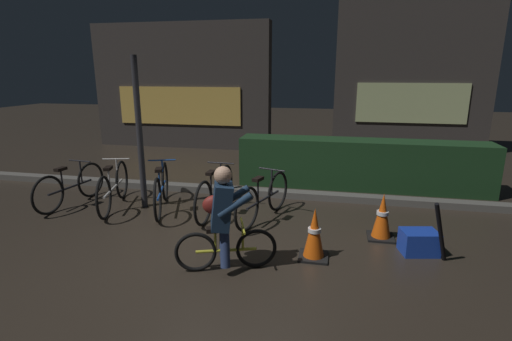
# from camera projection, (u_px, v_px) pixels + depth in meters

# --- Properties ---
(ground_plane) EXTENTS (40.00, 40.00, 0.00)m
(ground_plane) POSITION_uv_depth(u_px,v_px,m) (232.00, 246.00, 5.08)
(ground_plane) COLOR #2D261E
(sidewalk_curb) EXTENTS (12.00, 0.24, 0.12)m
(sidewalk_curb) POSITION_uv_depth(u_px,v_px,m) (263.00, 192.00, 7.15)
(sidewalk_curb) COLOR #56544F
(sidewalk_curb) RESTS_ON ground
(hedge_row) EXTENTS (4.80, 0.70, 0.96)m
(hedge_row) POSITION_uv_depth(u_px,v_px,m) (361.00, 164.00, 7.54)
(hedge_row) COLOR #19381C
(hedge_row) RESTS_ON ground
(storefront_left) EXTENTS (5.39, 0.54, 3.63)m
(storefront_left) POSITION_uv_depth(u_px,v_px,m) (181.00, 87.00, 11.44)
(storefront_left) COLOR #383330
(storefront_left) RESTS_ON ground
(storefront_right) EXTENTS (4.23, 0.54, 4.83)m
(storefront_right) POSITION_uv_depth(u_px,v_px,m) (413.00, 66.00, 10.64)
(storefront_right) COLOR #383330
(storefront_right) RESTS_ON ground
(street_post) EXTENTS (0.10, 0.10, 2.51)m
(street_post) POSITION_uv_depth(u_px,v_px,m) (139.00, 134.00, 6.28)
(street_post) COLOR #2D2D33
(street_post) RESTS_ON ground
(parked_bike_leftmost) EXTENTS (0.46, 1.60, 0.74)m
(parked_bike_leftmost) POSITION_uv_depth(u_px,v_px,m) (71.00, 186.00, 6.59)
(parked_bike_leftmost) COLOR black
(parked_bike_leftmost) RESTS_ON ground
(parked_bike_left_mid) EXTENTS (0.56, 1.68, 0.80)m
(parked_bike_left_mid) POSITION_uv_depth(u_px,v_px,m) (113.00, 187.00, 6.44)
(parked_bike_left_mid) COLOR black
(parked_bike_left_mid) RESTS_ON ground
(parked_bike_center_left) EXTENTS (0.62, 1.66, 0.80)m
(parked_bike_center_left) POSITION_uv_depth(u_px,v_px,m) (161.00, 189.00, 6.34)
(parked_bike_center_left) COLOR black
(parked_bike_center_left) RESTS_ON ground
(parked_bike_center_right) EXTENTS (0.46, 1.72, 0.79)m
(parked_bike_center_right) POSITION_uv_depth(u_px,v_px,m) (215.00, 192.00, 6.18)
(parked_bike_center_right) COLOR black
(parked_bike_center_right) RESTS_ON ground
(parked_bike_right_mid) EXTENTS (0.58, 1.59, 0.76)m
(parked_bike_right_mid) POSITION_uv_depth(u_px,v_px,m) (263.00, 199.00, 5.91)
(parked_bike_right_mid) COLOR black
(parked_bike_right_mid) RESTS_ON ground
(traffic_cone_near) EXTENTS (0.36, 0.36, 0.65)m
(traffic_cone_near) POSITION_uv_depth(u_px,v_px,m) (314.00, 234.00, 4.69)
(traffic_cone_near) COLOR black
(traffic_cone_near) RESTS_ON ground
(traffic_cone_far) EXTENTS (0.36, 0.36, 0.65)m
(traffic_cone_far) POSITION_uv_depth(u_px,v_px,m) (382.00, 217.00, 5.26)
(traffic_cone_far) COLOR black
(traffic_cone_far) RESTS_ON ground
(blue_crate) EXTENTS (0.50, 0.40, 0.30)m
(blue_crate) POSITION_uv_depth(u_px,v_px,m) (419.00, 242.00, 4.85)
(blue_crate) COLOR #193DB7
(blue_crate) RESTS_ON ground
(cyclist) EXTENTS (1.14, 0.50, 1.25)m
(cyclist) POSITION_uv_depth(u_px,v_px,m) (223.00, 218.00, 4.36)
(cyclist) COLOR black
(cyclist) RESTS_ON ground
(closed_umbrella) EXTENTS (0.29, 0.30, 0.81)m
(closed_umbrella) POSITION_uv_depth(u_px,v_px,m) (441.00, 233.00, 4.52)
(closed_umbrella) COLOR black
(closed_umbrella) RESTS_ON ground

